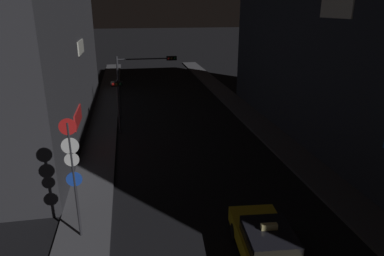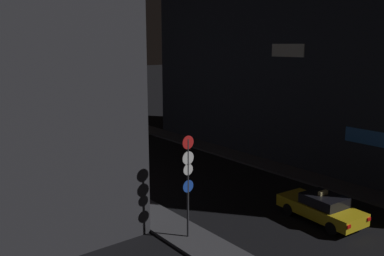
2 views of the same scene
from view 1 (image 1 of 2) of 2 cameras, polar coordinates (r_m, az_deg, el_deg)
The scene contains 7 objects.
sidewalk_left at distance 27.15m, azimuth -14.35°, elevation 0.60°, with size 2.08×57.39×0.15m, color #424247.
sidewalk_right at distance 28.69m, azimuth 9.43°, elevation 1.96°, with size 2.08×57.39×0.15m, color #424247.
building_facade_left at distance 26.49m, azimuth -28.11°, elevation 12.53°, with size 9.27×23.34×12.77m.
taxi at distance 12.91m, azimuth 12.20°, elevation -18.24°, with size 2.17×4.58×1.62m.
traffic_light_overhead at distance 27.95m, azimuth -8.19°, elevation 9.02°, with size 4.72×0.42×4.90m.
traffic_light_left_kerb at distance 24.51m, azimuth -12.09°, elevation 5.21°, with size 0.80×0.42×3.79m.
sign_pole_left at distance 13.29m, azimuth -18.95°, elevation -6.27°, with size 0.61×0.10×4.75m.
Camera 1 is at (-3.70, 0.98, 8.52)m, focal length 32.51 mm.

